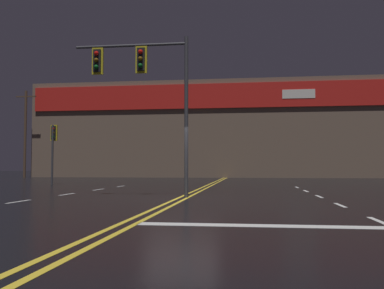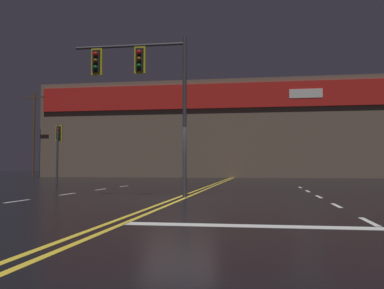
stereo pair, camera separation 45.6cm
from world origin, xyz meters
name	(u,v)px [view 2 (the right image)]	position (x,y,z in m)	size (l,w,h in m)	color
ground_plane	(179,199)	(0.00, 0.00, 0.00)	(200.00, 200.00, 0.00)	black
road_markings	(200,202)	(0.89, -1.18, 0.00)	(14.38, 60.00, 0.01)	gold
traffic_signal_median	(140,76)	(-1.58, 0.61, 4.40)	(4.20, 0.36, 5.77)	#38383D
traffic_signal_corner_northwest	(58,141)	(-9.71, 10.73, 2.72)	(0.42, 0.36, 3.70)	#38383D
building_backdrop	(235,132)	(0.00, 33.93, 5.08)	(41.78, 10.23, 10.13)	brown
utility_pole_row	(260,122)	(2.76, 27.44, 5.45)	(44.35, 0.26, 11.63)	#4C3828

